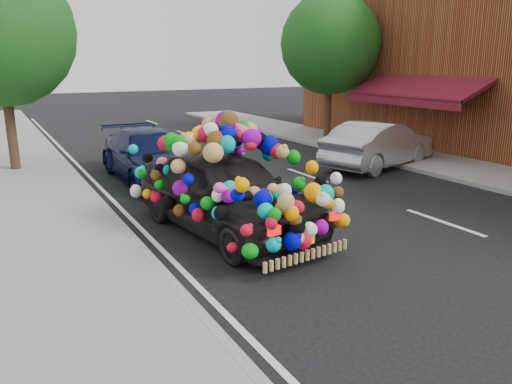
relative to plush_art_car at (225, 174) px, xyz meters
The scene contains 9 objects.
ground 2.10m from the plush_art_car, 71.18° to the right, with size 100.00×100.00×0.00m, color black.
sidewalk 4.23m from the plush_art_car, 155.84° to the right, with size 4.00×60.00×0.12m, color gray.
kerb 2.67m from the plush_art_car, 136.76° to the right, with size 0.15×60.00×0.13m, color gray.
footpath_far 8.94m from the plush_art_car, ahead, with size 3.00×40.00×0.12m, color gray.
lane_markings 4.63m from the plush_art_car, 21.86° to the right, with size 6.00×50.00×0.01m, color silver, non-canonical shape.
tree_far_b 12.26m from the plush_art_car, 44.17° to the left, with size 4.00×4.00×5.90m.
plush_art_car is the anchor object (origin of this frame).
navy_sedan 4.96m from the plush_art_car, 89.62° to the left, with size 1.93×4.76×1.38m, color black.
silver_hatchback 7.55m from the plush_art_car, 25.52° to the left, with size 1.53×4.37×1.44m, color #9D9FA4.
Camera 1 is at (-4.48, -6.73, 3.21)m, focal length 35.00 mm.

